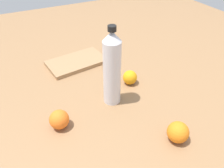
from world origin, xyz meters
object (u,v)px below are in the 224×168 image
object	(u,v)px
orange_2	(130,77)
water_bottle	(112,69)
orange_0	(59,119)
orange_1	(178,132)
cutting_board	(77,62)

from	to	relation	value
orange_2	water_bottle	bearing A→B (deg)	-150.84
orange_0	orange_1	bearing A→B (deg)	-34.85
orange_0	cutting_board	distance (m)	0.42
orange_0	orange_2	world-z (taller)	orange_0
orange_2	cutting_board	world-z (taller)	orange_2
orange_0	orange_2	size ratio (longest dim) A/B	1.10
orange_1	orange_2	bearing A→B (deg)	86.67
orange_0	orange_1	size ratio (longest dim) A/B	0.96
orange_1	orange_2	xyz separation A→B (m)	(0.02, 0.33, -0.00)
orange_2	cutting_board	bearing A→B (deg)	120.40
orange_0	orange_1	xyz separation A→B (m)	(0.32, -0.22, 0.00)
orange_0	orange_2	xyz separation A→B (m)	(0.34, 0.11, -0.00)
water_bottle	orange_2	xyz separation A→B (m)	(0.12, 0.07, -0.12)
water_bottle	orange_1	xyz separation A→B (m)	(0.10, -0.27, -0.11)
water_bottle	orange_2	size ratio (longest dim) A/B	5.05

